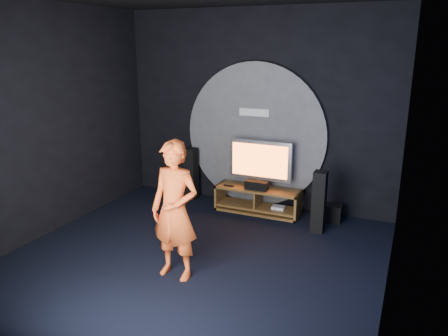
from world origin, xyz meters
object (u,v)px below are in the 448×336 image
at_px(tower_speaker_right, 319,202).
at_px(player, 175,211).
at_px(media_console, 258,202).
at_px(subwoofer, 334,213).
at_px(tower_speaker_left, 191,174).
at_px(tv, 260,162).

distance_m(tower_speaker_right, player, 2.54).
bearing_deg(media_console, subwoofer, 5.25).
xyz_separation_m(tower_speaker_left, subwoofer, (2.71, -0.04, -0.35)).
bearing_deg(tower_speaker_left, tower_speaker_right, -12.35).
relative_size(subwoofer, player, 0.17).
height_order(tower_speaker_left, tower_speaker_right, same).
height_order(subwoofer, player, player).
height_order(tv, player, player).
relative_size(media_console, subwoofer, 5.08).
xyz_separation_m(tv, player, (-0.21, -2.57, -0.02)).
bearing_deg(tv, player, -94.77).
xyz_separation_m(media_console, player, (-0.22, -2.50, 0.69)).
height_order(tower_speaker_right, player, player).
height_order(media_console, tower_speaker_right, tower_speaker_right).
height_order(tv, tower_speaker_right, tv).
distance_m(tower_speaker_left, player, 2.94).
height_order(media_console, player, player).
xyz_separation_m(media_console, tower_speaker_left, (-1.41, 0.16, 0.30)).
bearing_deg(player, tower_speaker_right, 59.70).
relative_size(tv, subwoofer, 3.81).
bearing_deg(tv, media_console, -84.29).
bearing_deg(tower_speaker_left, subwoofer, -0.79).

